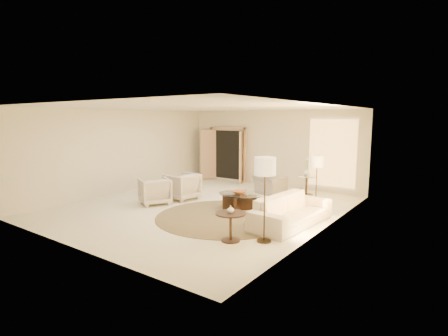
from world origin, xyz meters
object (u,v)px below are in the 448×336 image
Objects in this scene: armchair_left at (182,185)px; accent_chair at (270,182)px; side_table at (306,183)px; floor_lamp_far at (265,170)px; coffee_table at (240,200)px; end_table at (231,222)px; armchair_right at (155,190)px; bowl at (240,192)px; side_vase at (307,172)px; end_vase at (231,209)px; sofa at (292,211)px; floor_lamp_near at (317,164)px.

accent_chair is at bearing 147.01° from armchair_left.
floor_lamp_far is at bearing -77.67° from side_table.
coffee_table is 2.47× the size of end_table.
armchair_right is at bearing 73.93° from accent_chair.
floor_lamp_far is at bearing -45.44° from coffee_table.
floor_lamp_far is (2.11, -4.18, 1.07)m from accent_chair.
armchair_left is 4.03m from end_table.
armchair_left reaches higher than bowl.
floor_lamp_far reaches higher than side_table.
end_table is 5.03m from side_table.
bowl is 1.63× the size of side_vase.
end_vase is (3.36, -2.22, 0.22)m from armchair_left.
accent_chair is 1.25m from side_vase.
side_vase is at bearing 75.47° from coffee_table.
side_table is at bearing 168.52° from armchair_right.
end_table is (3.36, -2.22, -0.04)m from armchair_left.
end_vase is (1.18, -2.15, 0.38)m from coffee_table.
sofa is 3.64× the size of side_table.
armchair_right is 3.61× the size of side_vase.
side_vase is (-0.95, 1.64, -0.51)m from floor_lamp_near.
floor_lamp_near is at bearing 35.91° from coffee_table.
side_vase reaches higher than coffee_table.
end_vase reaches higher than end_table.
bowl is (0.35, -2.39, 0.10)m from accent_chair.
bowl is at bearing -144.09° from floor_lamp_near.
accent_chair reaches higher than side_table.
sofa is 1.81m from end_table.
end_table is 1.65× the size of bowl.
accent_chair is (2.07, 3.23, -0.02)m from armchair_right.
side_vase is (-0.44, 5.01, 0.10)m from end_vase.
armchair_left is 0.60× the size of floor_lamp_near.
floor_lamp_far reaches higher than sofa.
armchair_left is 2.19m from coffee_table.
side_table is 0.37m from side_vase.
bowl is at bearing 118.81° from end_vase.
coffee_table is at bearing 138.17° from armchair_right.
side_vase is at bearing 139.01° from armchair_left.
end_table is (3.60, -1.30, -0.02)m from armchair_right.
side_vase is (1.09, 0.47, 0.37)m from accent_chair.
floor_lamp_near is at bearing 111.88° from armchair_left.
side_table is 5.04m from end_vase.
accent_chair is 1.19m from side_table.
sofa is 2.60× the size of accent_chair.
sofa is at bearing -88.51° from floor_lamp_near.
sofa is 1.60× the size of floor_lamp_near.
side_table is 0.38× the size of floor_lamp_far.
floor_lamp_far is at bearing -77.67° from side_vase.
bowl is 2.97m from side_vase.
side_table is (1.09, 0.47, -0.01)m from accent_chair.
armchair_right is 3.84m from accent_chair.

